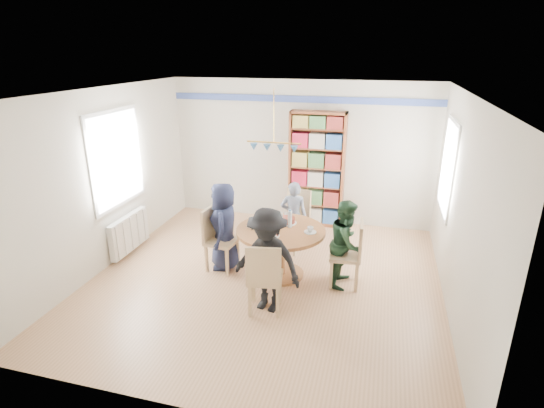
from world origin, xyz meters
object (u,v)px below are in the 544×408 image
(person_near, at_px, (267,261))
(bookshelf, at_px, (317,171))
(dining_table, at_px, (281,241))
(person_left, at_px, (224,226))
(radiator, at_px, (129,233))
(person_far, at_px, (294,216))
(chair_right, at_px, (351,251))
(chair_left, at_px, (217,236))
(chair_near, at_px, (264,276))
(chair_far, at_px, (295,217))
(person_right, at_px, (346,243))

(person_near, xyz_separation_m, bookshelf, (0.12, 3.04, 0.37))
(dining_table, relative_size, bookshelf, 0.60)
(person_left, bearing_deg, radiator, -104.68)
(person_far, bearing_deg, chair_right, 131.27)
(dining_table, distance_m, person_left, 0.91)
(chair_right, relative_size, person_near, 0.70)
(chair_left, height_order, bookshelf, bookshelf)
(chair_near, xyz_separation_m, bookshelf, (0.13, 3.14, 0.52))
(person_left, bearing_deg, chair_far, 123.63)
(chair_left, relative_size, chair_far, 0.95)
(radiator, distance_m, person_near, 2.85)
(chair_left, bearing_deg, bookshelf, 61.99)
(chair_near, bearing_deg, bookshelf, 87.65)
(chair_right, xyz_separation_m, person_left, (-1.93, 0.07, 0.14))
(person_left, relative_size, person_far, 1.13)
(person_right, bearing_deg, person_left, 96.55)
(chair_left, height_order, chair_near, chair_left)
(dining_table, relative_size, chair_left, 1.32)
(chair_near, relative_size, person_right, 0.78)
(chair_right, height_order, person_right, person_right)
(chair_right, relative_size, chair_far, 0.95)
(chair_left, distance_m, person_right, 1.95)
(person_left, distance_m, person_near, 1.33)
(chair_right, bearing_deg, chair_near, -135.48)
(chair_left, distance_m, bookshelf, 2.52)
(person_near, bearing_deg, dining_table, 104.62)
(chair_far, bearing_deg, chair_near, -89.00)
(dining_table, distance_m, chair_near, 1.00)
(radiator, bearing_deg, bookshelf, 36.41)
(chair_near, xyz_separation_m, person_far, (-0.04, 1.91, 0.06))
(chair_far, relative_size, person_far, 0.86)
(person_right, bearing_deg, radiator, 95.93)
(chair_far, distance_m, person_right, 1.35)
(bookshelf, bearing_deg, radiator, -143.59)
(dining_table, bearing_deg, chair_near, -88.03)
(chair_near, bearing_deg, dining_table, 91.97)
(chair_left, distance_m, chair_near, 1.41)
(chair_near, height_order, bookshelf, bookshelf)
(chair_near, bearing_deg, person_near, 84.75)
(person_far, height_order, person_near, person_near)
(radiator, distance_m, bookshelf, 3.51)
(dining_table, bearing_deg, chair_left, -178.22)
(chair_near, distance_m, person_near, 0.19)
(chair_far, xyz_separation_m, person_far, (-0.00, -0.08, 0.03))
(chair_left, bearing_deg, chair_right, 0.25)
(bookshelf, bearing_deg, person_near, -92.25)
(chair_near, distance_m, person_far, 1.91)
(radiator, height_order, person_right, person_right)
(bookshelf, bearing_deg, chair_left, -118.01)
(person_left, distance_m, bookshelf, 2.39)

